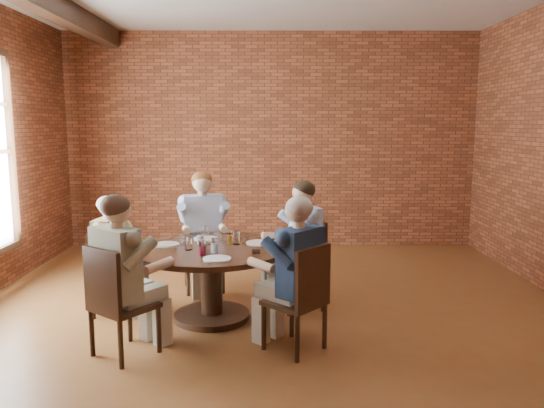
{
  "coord_description": "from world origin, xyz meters",
  "views": [
    {
      "loc": [
        -0.02,
        -5.0,
        1.97
      ],
      "look_at": [
        0.0,
        1.0,
        1.06
      ],
      "focal_mm": 35.0,
      "sensor_mm": 36.0,
      "label": 1
    }
  ],
  "objects_px": {
    "chair_c": "(107,269)",
    "diner_e": "(295,274)",
    "chair_a": "(307,260)",
    "diner_c": "(113,256)",
    "chair_b": "(203,245)",
    "diner_a": "(300,246)",
    "dining_table": "(211,268)",
    "diner_d": "(123,276)",
    "diner_b": "(203,232)",
    "chair_d": "(115,299)",
    "smartphone": "(256,251)",
    "chair_e": "(303,295)"
  },
  "relations": [
    {
      "from": "diner_d",
      "to": "chair_c",
      "type": "bearing_deg",
      "value": -27.92
    },
    {
      "from": "diner_c",
      "to": "chair_e",
      "type": "xyz_separation_m",
      "value": [
        1.9,
        -0.94,
        -0.11
      ]
    },
    {
      "from": "chair_a",
      "to": "diner_b",
      "type": "xyz_separation_m",
      "value": [
        -1.19,
        0.62,
        0.19
      ]
    },
    {
      "from": "diner_c",
      "to": "smartphone",
      "type": "relative_size",
      "value": 8.43
    },
    {
      "from": "dining_table",
      "to": "diner_c",
      "type": "distance_m",
      "value": 1.04
    },
    {
      "from": "chair_b",
      "to": "diner_a",
      "type": "bearing_deg",
      "value": -44.85
    },
    {
      "from": "chair_c",
      "to": "diner_e",
      "type": "xyz_separation_m",
      "value": [
        1.91,
        -0.89,
        0.2
      ]
    },
    {
      "from": "dining_table",
      "to": "diner_a",
      "type": "xyz_separation_m",
      "value": [
        0.91,
        0.32,
        0.16
      ]
    },
    {
      "from": "diner_c",
      "to": "diner_d",
      "type": "xyz_separation_m",
      "value": [
        0.37,
        -0.98,
        0.08
      ]
    },
    {
      "from": "diner_b",
      "to": "diner_d",
      "type": "height_order",
      "value": "diner_b"
    },
    {
      "from": "chair_a",
      "to": "diner_b",
      "type": "height_order",
      "value": "diner_b"
    },
    {
      "from": "chair_c",
      "to": "diner_a",
      "type": "bearing_deg",
      "value": -77.5
    },
    {
      "from": "dining_table",
      "to": "chair_d",
      "type": "height_order",
      "value": "chair_d"
    },
    {
      "from": "diner_b",
      "to": "diner_d",
      "type": "distance_m",
      "value": 1.87
    },
    {
      "from": "chair_e",
      "to": "diner_e",
      "type": "distance_m",
      "value": 0.19
    },
    {
      "from": "dining_table",
      "to": "smartphone",
      "type": "xyz_separation_m",
      "value": [
        0.46,
        -0.21,
        0.23
      ]
    },
    {
      "from": "diner_c",
      "to": "chair_d",
      "type": "bearing_deg",
      "value": -155.85
    },
    {
      "from": "chair_c",
      "to": "chair_e",
      "type": "height_order",
      "value": "chair_e"
    },
    {
      "from": "diner_a",
      "to": "chair_d",
      "type": "relative_size",
      "value": 1.42
    },
    {
      "from": "chair_b",
      "to": "chair_c",
      "type": "height_order",
      "value": "chair_b"
    },
    {
      "from": "dining_table",
      "to": "diner_d",
      "type": "xyz_separation_m",
      "value": [
        -0.65,
        -0.84,
        0.17
      ]
    },
    {
      "from": "chair_c",
      "to": "chair_b",
      "type": "bearing_deg",
      "value": -36.43
    },
    {
      "from": "diner_b",
      "to": "diner_c",
      "type": "relative_size",
      "value": 1.14
    },
    {
      "from": "diner_c",
      "to": "chair_e",
      "type": "height_order",
      "value": "diner_c"
    },
    {
      "from": "chair_e",
      "to": "diner_e",
      "type": "height_order",
      "value": "diner_e"
    },
    {
      "from": "chair_d",
      "to": "smartphone",
      "type": "bearing_deg",
      "value": -111.02
    },
    {
      "from": "chair_b",
      "to": "chair_d",
      "type": "height_order",
      "value": "chair_b"
    },
    {
      "from": "diner_e",
      "to": "dining_table",
      "type": "bearing_deg",
      "value": -90.0
    },
    {
      "from": "chair_b",
      "to": "diner_d",
      "type": "height_order",
      "value": "diner_d"
    },
    {
      "from": "chair_a",
      "to": "chair_b",
      "type": "xyz_separation_m",
      "value": [
        -1.21,
        0.71,
        0.01
      ]
    },
    {
      "from": "diner_c",
      "to": "chair_d",
      "type": "height_order",
      "value": "diner_c"
    },
    {
      "from": "chair_a",
      "to": "diner_c",
      "type": "relative_size",
      "value": 0.77
    },
    {
      "from": "diner_a",
      "to": "chair_c",
      "type": "height_order",
      "value": "diner_a"
    },
    {
      "from": "dining_table",
      "to": "diner_c",
      "type": "relative_size",
      "value": 1.24
    },
    {
      "from": "chair_b",
      "to": "diner_d",
      "type": "relative_size",
      "value": 0.7
    },
    {
      "from": "diner_c",
      "to": "smartphone",
      "type": "xyz_separation_m",
      "value": [
        1.49,
        -0.34,
        0.13
      ]
    },
    {
      "from": "chair_c",
      "to": "diner_e",
      "type": "relative_size",
      "value": 0.65
    },
    {
      "from": "dining_table",
      "to": "chair_d",
      "type": "xyz_separation_m",
      "value": [
        -0.71,
        -0.92,
        -0.01
      ]
    },
    {
      "from": "dining_table",
      "to": "chair_a",
      "type": "xyz_separation_m",
      "value": [
        1.0,
        0.35,
        -0.01
      ]
    },
    {
      "from": "diner_b",
      "to": "diner_d",
      "type": "relative_size",
      "value": 1.01
    },
    {
      "from": "diner_a",
      "to": "diner_e",
      "type": "xyz_separation_m",
      "value": [
        -0.1,
        -1.07,
        -0.01
      ]
    },
    {
      "from": "chair_c",
      "to": "diner_e",
      "type": "bearing_deg",
      "value": -107.53
    },
    {
      "from": "diner_d",
      "to": "chair_e",
      "type": "relative_size",
      "value": 1.46
    },
    {
      "from": "dining_table",
      "to": "diner_e",
      "type": "bearing_deg",
      "value": -42.63
    },
    {
      "from": "chair_c",
      "to": "chair_e",
      "type": "bearing_deg",
      "value": -108.25
    },
    {
      "from": "chair_d",
      "to": "diner_e",
      "type": "xyz_separation_m",
      "value": [
        1.52,
        0.18,
        0.16
      ]
    },
    {
      "from": "dining_table",
      "to": "chair_b",
      "type": "bearing_deg",
      "value": 101.47
    },
    {
      "from": "smartphone",
      "to": "chair_d",
      "type": "bearing_deg",
      "value": -150.87
    },
    {
      "from": "chair_e",
      "to": "chair_a",
      "type": "bearing_deg",
      "value": -143.41
    },
    {
      "from": "chair_a",
      "to": "diner_a",
      "type": "xyz_separation_m",
      "value": [
        -0.09,
        -0.03,
        0.17
      ]
    }
  ]
}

